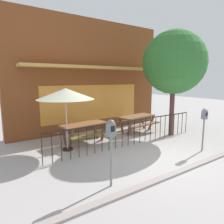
# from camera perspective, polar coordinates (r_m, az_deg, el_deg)

# --- Properties ---
(ground) EXTENTS (40.00, 40.00, 0.00)m
(ground) POSITION_cam_1_polar(r_m,az_deg,el_deg) (6.78, 14.40, -12.55)
(ground) COLOR #A7A19F
(pub_storefront) EXTENTS (7.88, 1.28, 5.24)m
(pub_storefront) POSITION_cam_1_polar(r_m,az_deg,el_deg) (10.06, -5.97, 9.92)
(pub_storefront) COLOR #531F20
(pub_storefront) RESTS_ON ground
(patio_fence_front) EXTENTS (6.64, 0.04, 0.97)m
(patio_fence_front) POSITION_cam_1_polar(r_m,az_deg,el_deg) (7.69, 5.44, -4.51)
(patio_fence_front) COLOR black
(patio_fence_front) RESTS_ON ground
(picnic_table_left) EXTENTS (1.94, 1.55, 0.79)m
(picnic_table_left) POSITION_cam_1_polar(r_m,az_deg,el_deg) (8.02, -7.75, -4.35)
(picnic_table_left) COLOR brown
(picnic_table_left) RESTS_ON ground
(picnic_table_right) EXTENTS (1.94, 1.55, 0.79)m
(picnic_table_right) POSITION_cam_1_polar(r_m,az_deg,el_deg) (9.69, 6.95, -1.99)
(picnic_table_right) COLOR brown
(picnic_table_right) RESTS_ON ground
(patio_umbrella) EXTENTS (1.95, 1.95, 2.17)m
(patio_umbrella) POSITION_cam_1_polar(r_m,az_deg,el_deg) (7.10, -12.86, 4.90)
(patio_umbrella) COLOR black
(patio_umbrella) RESTS_ON ground
(parking_meter_near) EXTENTS (0.18, 0.17, 1.59)m
(parking_meter_near) POSITION_cam_1_polar(r_m,az_deg,el_deg) (4.62, -0.28, -6.55)
(parking_meter_near) COLOR slate
(parking_meter_near) RESTS_ON ground
(parking_meter_far) EXTENTS (0.18, 0.17, 1.50)m
(parking_meter_far) POSITION_cam_1_polar(r_m,az_deg,el_deg) (7.61, 24.43, -1.61)
(parking_meter_far) COLOR slate
(parking_meter_far) RESTS_ON ground
(street_tree) EXTENTS (2.68, 2.68, 4.52)m
(street_tree) POSITION_cam_1_polar(r_m,az_deg,el_deg) (9.29, 16.97, 13.07)
(street_tree) COLOR #4E2F2C
(street_tree) RESTS_ON ground
(curb_edge) EXTENTS (11.03, 0.20, 0.11)m
(curb_edge) POSITION_cam_1_polar(r_m,az_deg,el_deg) (6.29, 20.64, -14.65)
(curb_edge) COLOR gray
(curb_edge) RESTS_ON ground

